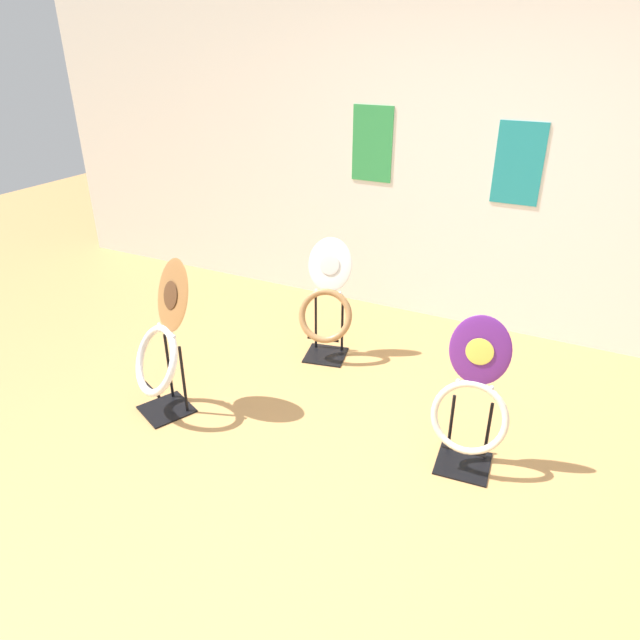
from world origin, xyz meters
TOP-DOWN VIEW (x-y plane):
  - ground_plane at (0.00, 0.00)m, footprint 14.00×14.00m
  - wall_back at (-0.00, 2.41)m, footprint 8.00×0.07m
  - toilet_seat_display_white_plain at (-0.77, 1.41)m, footprint 0.42×0.37m
  - toilet_seat_display_purple_note at (0.41, 0.69)m, footprint 0.41×0.30m
  - toilet_seat_display_woodgrain at (-1.35, 0.37)m, footprint 0.50×0.47m

SIDE VIEW (x-z plane):
  - ground_plane at x=0.00m, z-range 0.00..0.00m
  - toilet_seat_display_white_plain at x=-0.77m, z-range -0.02..0.82m
  - toilet_seat_display_purple_note at x=0.41m, z-range -0.02..0.84m
  - toilet_seat_display_woodgrain at x=-1.35m, z-range -0.04..0.91m
  - wall_back at x=0.00m, z-range 0.00..2.60m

